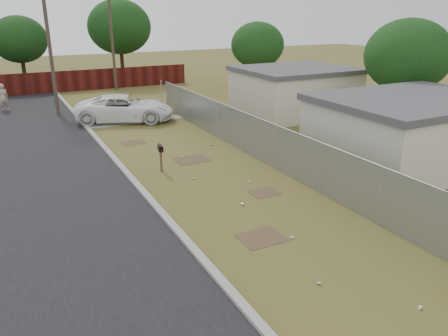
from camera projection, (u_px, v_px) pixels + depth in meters
ground at (214, 181)px, 18.12m from camera, size 120.00×120.00×0.00m
street at (23, 151)px, 21.93m from camera, size 15.10×60.00×0.12m
chainlink_fence at (265, 146)px, 20.06m from camera, size 0.10×27.06×2.02m
privacy_fence at (16, 85)px, 36.12m from camera, size 30.00×0.12×1.80m
utility_poles at (46, 39)px, 32.22m from camera, size 12.60×8.24×9.00m
houses at (345, 108)px, 24.40m from camera, size 9.30×17.24×3.10m
horizon_trees at (99, 37)px, 36.60m from camera, size 33.32×31.94×7.78m
mailbox at (161, 151)px, 18.86m from camera, size 0.26×0.54×1.23m
pickup_truck at (125, 108)px, 27.68m from camera, size 6.67×4.91×1.69m
pedestrian at (3, 97)px, 30.68m from camera, size 0.72×0.50×1.89m
scattered_litter at (247, 198)px, 16.40m from camera, size 3.02×14.39×0.07m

